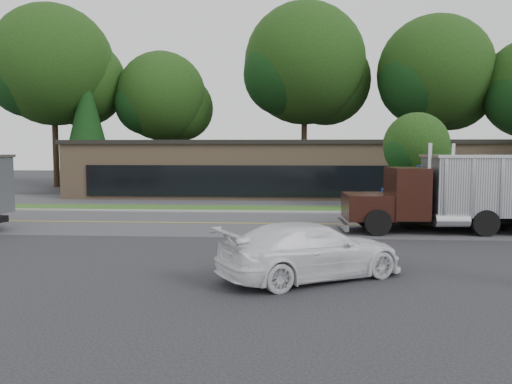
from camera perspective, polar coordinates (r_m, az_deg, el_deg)
ground at (r=15.63m, az=-5.72°, el=-8.45°), size 140.00×140.00×0.00m
road at (r=24.40m, az=-2.23°, el=-3.61°), size 60.00×8.00×0.02m
center_line at (r=24.40m, az=-2.23°, el=-3.61°), size 60.00×0.12×0.01m
curb at (r=28.54m, az=-1.35°, el=-2.38°), size 60.00×0.30×0.12m
grass_verge at (r=30.32m, az=-1.04°, el=-1.95°), size 60.00×3.40×0.03m
far_parking at (r=35.28m, az=-0.36°, el=-0.99°), size 60.00×7.00×0.02m
strip_mall at (r=41.04m, az=3.03°, el=2.62°), size 32.00×12.00×4.00m
tree_far_a at (r=52.71m, az=-21.92°, el=12.67°), size 12.17×11.45×17.35m
tree_far_b at (r=50.88m, az=-10.51°, el=10.23°), size 9.27×8.72×13.22m
tree_far_c at (r=49.78m, az=5.80°, el=13.72°), size 12.39×11.66×17.68m
tree_far_d at (r=50.47m, az=19.88°, el=12.10°), size 11.22×10.56×16.00m
evergreen_left at (r=48.73m, az=-18.75°, el=7.49°), size 4.85×4.85×11.02m
tree_verge at (r=30.98m, az=17.90°, el=4.78°), size 4.05×3.82×5.78m
dump_truck_blue at (r=25.52m, az=24.09°, el=0.41°), size 7.93×3.14×3.36m
dump_truck_maroon at (r=23.41m, az=22.23°, el=0.12°), size 8.99×2.96×3.36m
rally_car at (r=14.10m, az=6.33°, el=-6.66°), size 5.77×4.61×1.57m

